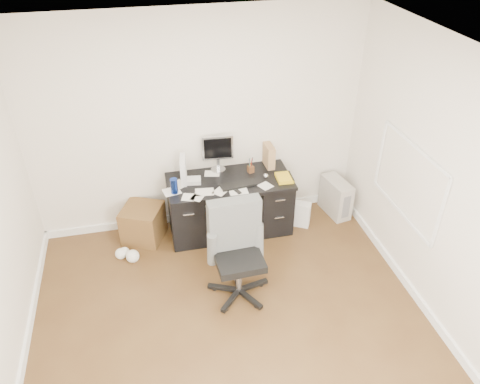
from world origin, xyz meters
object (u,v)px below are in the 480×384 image
object	(u,v)px
lcd_monitor	(218,153)
keyboard	(238,185)
pc_tower	(336,197)
office_chair	(239,254)
desk	(230,204)
wicker_basket	(143,223)

from	to	relation	value
lcd_monitor	keyboard	world-z (taller)	lcd_monitor
keyboard	pc_tower	bearing A→B (deg)	1.15
office_chair	desk	bearing A→B (deg)	80.78
pc_tower	wicker_basket	size ratio (longest dim) A/B	1.09
keyboard	pc_tower	xyz separation A→B (m)	(1.37, 0.20, -0.52)
desk	lcd_monitor	size ratio (longest dim) A/B	3.14
office_chair	pc_tower	distance (m)	2.00
keyboard	office_chair	bearing A→B (deg)	-109.67
desk	wicker_basket	world-z (taller)	desk
desk	office_chair	xyz separation A→B (m)	(-0.14, -1.12, 0.16)
pc_tower	keyboard	bearing A→B (deg)	177.79
office_chair	wicker_basket	world-z (taller)	office_chair
pc_tower	lcd_monitor	bearing A→B (deg)	161.90
lcd_monitor	keyboard	bearing A→B (deg)	-63.75
office_chair	pc_tower	bearing A→B (deg)	34.32
desk	office_chair	size ratio (longest dim) A/B	1.35
lcd_monitor	keyboard	distance (m)	0.49
keyboard	wicker_basket	xyz separation A→B (m)	(-1.16, 0.22, -0.54)
office_chair	wicker_basket	distance (m)	1.56
desk	keyboard	bearing A→B (deg)	-62.13
lcd_monitor	pc_tower	bearing A→B (deg)	-3.72
keyboard	office_chair	xyz separation A→B (m)	(-0.22, -0.97, -0.21)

